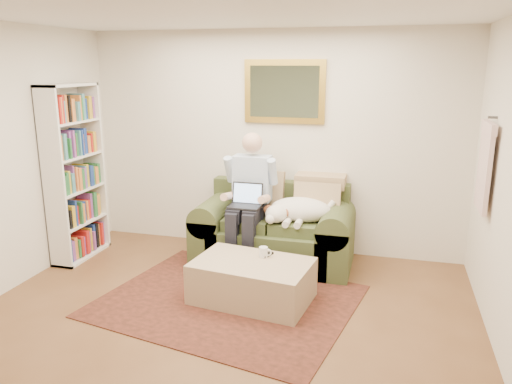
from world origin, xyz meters
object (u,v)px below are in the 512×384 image
at_px(sleeping_dog, 301,210).
at_px(coffee_mug, 263,252).
at_px(seated_man, 248,202).
at_px(laptop, 246,200).
at_px(bookshelf, 75,173).
at_px(ottoman, 252,281).
at_px(sofa, 274,236).

distance_m(sleeping_dog, coffee_mug, 0.83).
relative_size(seated_man, coffee_mug, 14.76).
height_order(laptop, bookshelf, bookshelf).
bearing_deg(ottoman, sleeping_dog, 72.38).
height_order(ottoman, bookshelf, bookshelf).
bearing_deg(coffee_mug, seated_man, 117.17).
bearing_deg(sofa, ottoman, -88.66).
bearing_deg(coffee_mug, bookshelf, 169.44).
bearing_deg(seated_man, coffee_mug, -62.83).
bearing_deg(sofa, bookshelf, -169.33).
relative_size(laptop, coffee_mug, 3.41).
xyz_separation_m(sofa, ottoman, (0.02, -1.01, -0.10)).
height_order(seated_man, ottoman, seated_man).
height_order(laptop, coffee_mug, laptop).
bearing_deg(seated_man, ottoman, -71.24).
height_order(ottoman, coffee_mug, coffee_mug).
distance_m(sofa, coffee_mug, 0.88).
bearing_deg(laptop, seated_man, 90.00).
bearing_deg(bookshelf, sleeping_dog, 7.44).
relative_size(sofa, bookshelf, 0.88).
bearing_deg(sofa, laptop, -138.98).
distance_m(ottoman, bookshelf, 2.47).
relative_size(seated_man, bookshelf, 0.74).
relative_size(sofa, sleeping_dog, 2.43).
xyz_separation_m(seated_man, sleeping_dog, (0.58, 0.07, -0.07)).
bearing_deg(coffee_mug, ottoman, -115.67).
bearing_deg(laptop, sleeping_dog, 13.64).
relative_size(ottoman, bookshelf, 0.54).
relative_size(sofa, coffee_mug, 17.55).
bearing_deg(seated_man, sleeping_dog, 7.13).
distance_m(laptop, coffee_mug, 0.79).
bearing_deg(sleeping_dog, seated_man, -172.87).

